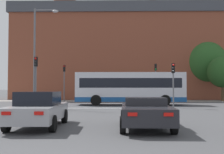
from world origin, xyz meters
TOP-DOWN VIEW (x-y plane):
  - stop_line_strip at (0.00, 17.95)m, footprint 8.48×0.30m
  - far_pavement at (0.00, 30.06)m, footprint 69.42×2.50m
  - brick_civic_building at (1.84, 38.67)m, footprint 32.53×10.88m
  - car_saloon_left at (-2.15, 6.95)m, footprint 2.06×4.58m
  - car_roadster_right at (2.33, 6.65)m, footprint 2.15×4.51m
  - bus_crossing_lead at (2.41, 22.25)m, footprint 10.34×2.67m
  - traffic_light_near_left at (-5.62, 18.32)m, footprint 0.26×0.31m
  - traffic_light_far_right at (5.85, 29.12)m, footprint 0.26×0.31m
  - traffic_light_far_left at (-5.31, 29.21)m, footprint 0.26×0.31m
  - traffic_light_near_right at (5.80, 18.22)m, footprint 0.26×0.31m
  - street_lamp_junction at (-5.45, 18.32)m, footprint 2.06×0.36m
  - pedestrian_waiting at (-0.24, 29.65)m, footprint 0.26×0.40m
  - pedestrian_walking_east at (1.29, 29.35)m, footprint 0.45×0.43m
  - tree_by_building at (14.17, 29.86)m, footprint 3.65×3.65m
  - tree_kerbside at (13.64, 34.93)m, footprint 6.02×6.02m

SIDE VIEW (x-z plane):
  - stop_line_strip at x=0.00m, z-range 0.00..0.01m
  - far_pavement at x=0.00m, z-range 0.00..0.01m
  - car_roadster_right at x=2.33m, z-range 0.03..1.29m
  - car_saloon_left at x=-2.15m, z-range 0.01..1.51m
  - pedestrian_walking_east at x=1.29m, z-range 0.16..1.91m
  - pedestrian_waiting at x=-0.24m, z-range 0.16..1.94m
  - bus_crossing_lead at x=2.41m, z-range 0.11..3.22m
  - traffic_light_near_right at x=5.80m, z-range 0.66..4.34m
  - traffic_light_near_left at x=-5.62m, z-range 0.73..4.97m
  - traffic_light_far_left at x=-5.31m, z-range 0.75..5.19m
  - traffic_light_far_right at x=5.85m, z-range 0.76..5.33m
  - tree_by_building at x=14.17m, z-range 0.83..6.35m
  - street_lamp_junction at x=-5.45m, z-range 0.83..9.17m
  - tree_kerbside at x=13.64m, z-range 1.02..9.37m
  - brick_civic_building at x=1.84m, z-range -3.47..17.75m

